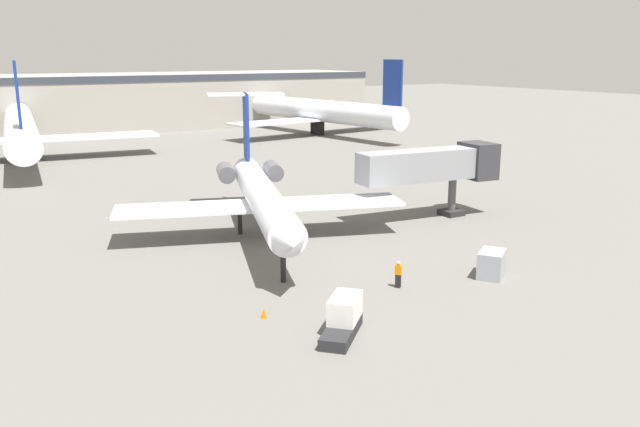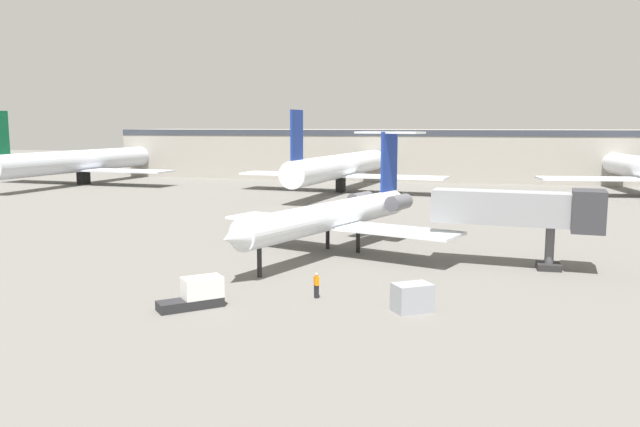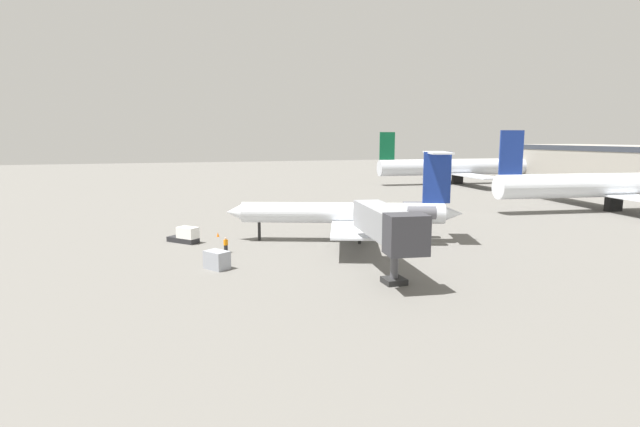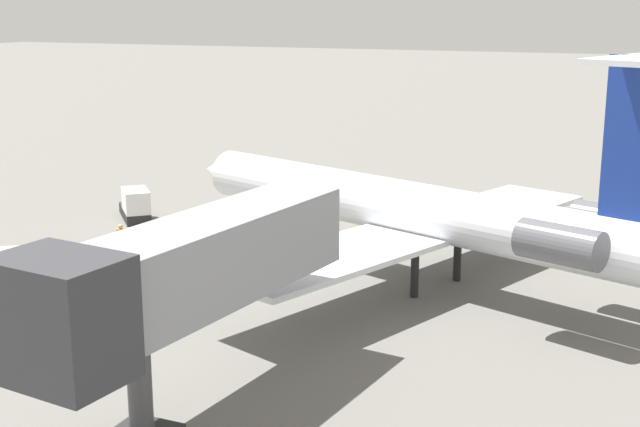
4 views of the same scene
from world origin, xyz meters
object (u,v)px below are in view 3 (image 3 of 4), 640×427
Objects in this scene: jet_bridge at (389,226)px; baggage_tug_lead at (186,236)px; regional_jet at (352,212)px; ground_crew_marshaller at (226,245)px; parked_airliner_west_end at (457,167)px; parked_airliner_west_mid at (614,186)px; traffic_cone_near at (218,235)px; cargo_container_uld at (217,260)px.

baggage_tug_lead is (-20.86, -16.26, -3.82)m from jet_bridge.
regional_jet reaches higher than jet_bridge.
regional_jet is 15.40m from ground_crew_marshaller.
parked_airliner_west_end reaches higher than parked_airliner_west_mid.
traffic_cone_near is at bearing 179.15° from ground_crew_marshaller.
baggage_tug_lead is 13.28m from cargo_container_uld.
jet_bridge is at bearing 41.21° from ground_crew_marshaller.
parked_airliner_west_mid reaches higher than baggage_tug_lead.
parked_airliner_west_mid reaches higher than regional_jet.
parked_airliner_west_end is (-68.96, 69.94, 3.52)m from cargo_container_uld.
traffic_cone_near is (-23.40, -12.27, -4.38)m from jet_bridge.
jet_bridge is 0.31× the size of parked_airliner_west_mid.
baggage_tug_lead reaches higher than cargo_container_uld.
ground_crew_marshaller is 3.07× the size of traffic_cone_near.
cargo_container_uld is 15.74m from traffic_cone_near.
regional_jet is 80.87m from parked_airliner_west_end.
regional_jet is at bearing 170.47° from jet_bridge.
traffic_cone_near is at bearing -152.34° from jet_bridge.
jet_bridge is 24.13× the size of traffic_cone_near.
ground_crew_marshaller is at bearing -0.85° from traffic_cone_near.
baggage_tug_lead is 0.09× the size of parked_airliner_west_end.
baggage_tug_lead is 7.08× the size of traffic_cone_near.
traffic_cone_near is (-2.54, 3.99, -0.56)m from baggage_tug_lead.
jet_bridge is 7.85× the size of ground_crew_marshaller.
jet_bridge reaches higher than cargo_container_uld.
cargo_container_uld is at bearing -14.11° from ground_crew_marshaller.
parked_airliner_west_mid is (-4.98, 69.68, 3.45)m from baggage_tug_lead.
traffic_cone_near is at bearing 122.46° from baggage_tug_lead.
parked_airliner_west_end reaches higher than jet_bridge.
parked_airliner_west_end is (-55.87, 72.19, 3.54)m from baggage_tug_lead.
baggage_tug_lead is at bearing -52.26° from parked_airliner_west_end.
parked_airliner_west_mid is at bearing -2.82° from parked_airliner_west_end.
traffic_cone_near is 65.85m from parked_airliner_west_mid.
regional_jet is 9.94× the size of cargo_container_uld.
regional_jet is at bearing -41.20° from parked_airliner_west_end.
ground_crew_marshaller is 7.73m from baggage_tug_lead.
jet_bridge is 3.41× the size of baggage_tug_lead.
cargo_container_uld is (-7.78, -14.01, -3.80)m from jet_bridge.
parked_airliner_west_end is (-62.57, 68.33, 3.52)m from ground_crew_marshaller.
cargo_container_uld reaches higher than traffic_cone_near.
ground_crew_marshaller is 0.43× the size of baggage_tug_lead.
ground_crew_marshaller is at bearing -83.49° from regional_jet.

